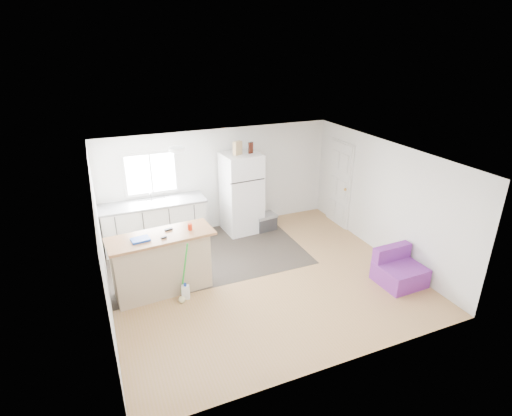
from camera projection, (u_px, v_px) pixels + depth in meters
The scene contains 19 objects.
room at pixel (262, 220), 7.26m from camera, with size 5.51×5.01×2.41m.
vinyl_zone at pixel (207, 254), 8.53m from camera, with size 4.05×2.50×0.00m, color #322B26.
window at pixel (151, 173), 8.68m from camera, with size 1.18×0.06×0.98m.
interior_door at pixel (339, 184), 9.62m from camera, with size 0.11×0.92×2.10m.
ceiling_fixture at pixel (177, 149), 7.40m from camera, with size 0.30×0.30×0.07m, color white.
kitchen_cabinets at pixel (155, 223), 8.77m from camera, with size 2.26×0.71×1.30m.
peninsula at pixel (162, 263), 7.09m from camera, with size 1.87×0.84×1.12m.
refrigerator at pixel (242, 193), 9.28m from camera, with size 0.88×0.84×1.89m.
cooler at pixel (265, 222), 9.58m from camera, with size 0.56×0.42×0.39m.
purple_seat at pixel (398, 271), 7.48m from camera, with size 0.81×0.76×0.65m.
cleaner_jug at pixel (186, 292), 7.03m from camera, with size 0.16×0.13×0.31m.
mop at pixel (183, 289), 6.93m from camera, with size 0.25×0.31×1.14m.
red_cup at pixel (190, 227), 7.06m from camera, with size 0.08×0.08×0.12m, color red.
blue_tray at pixel (140, 240), 6.70m from camera, with size 0.30×0.22×0.04m, color #133DB7.
tool_a at pixel (169, 230), 7.06m from camera, with size 0.14×0.05×0.03m, color black.
tool_b at pixel (164, 238), 6.78m from camera, with size 0.10×0.04×0.03m, color black.
cardboard_box at pixel (238, 148), 8.77m from camera, with size 0.20×0.10×0.30m, color tan.
bottle_left at pixel (250, 148), 8.89m from camera, with size 0.07×0.07×0.25m, color #38110A.
bottle_right at pixel (252, 148), 8.92m from camera, with size 0.07×0.07×0.25m, color #38110A.
Camera 1 is at (-2.66, -6.04, 4.23)m, focal length 28.00 mm.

